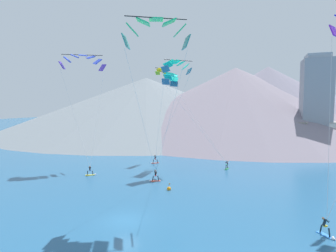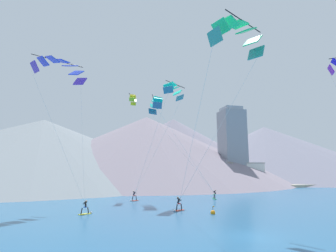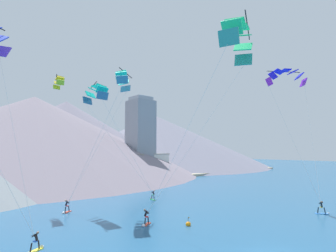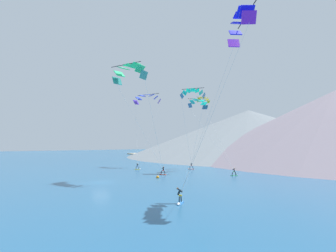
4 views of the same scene
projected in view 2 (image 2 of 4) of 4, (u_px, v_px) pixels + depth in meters
name	position (u px, v px, depth m)	size (l,w,h in m)	color
ground_plane	(252.00, 237.00, 20.05)	(400.00, 400.00, 0.00)	#23567F
kitesurfer_near_lead	(87.00, 210.00, 30.18)	(1.70, 1.22, 1.66)	yellow
kitesurfer_near_trail	(133.00, 198.00, 42.60)	(1.64, 1.34, 1.70)	#E54C33
kitesurfer_far_left	(178.00, 206.00, 32.60)	(1.72, 1.17, 1.76)	#E54C33
kitesurfer_far_right	(214.00, 196.00, 45.40)	(0.73, 1.78, 1.66)	#33B266
parafoil_kite_near_lead	(61.00, 68.00, 37.07)	(8.18, 8.45, 19.31)	#4C2CB6
parafoil_kite_near_trail	(173.00, 90.00, 42.83)	(7.86, 6.69, 17.59)	teal
parafoil_kite_far_left	(237.00, 35.00, 27.33)	(7.29, 11.89, 18.92)	teal
parafoil_kite_far_right	(156.00, 104.00, 45.55)	(11.32, 5.67, 16.10)	#2C6491
parafoil_kite_distant_high_outer	(133.00, 99.00, 49.95)	(1.71, 3.97, 1.55)	#9DC825
race_marker_buoy	(213.00, 213.00, 30.21)	(0.56, 0.56, 1.02)	orange
shoreline_strip	(148.00, 187.00, 68.86)	(180.00, 10.00, 0.70)	#BCAD8E
shore_building_harbour_front	(84.00, 177.00, 68.41)	(7.53, 4.22, 6.21)	beige
shore_building_promenade_mid	(151.00, 178.00, 73.22)	(6.28, 5.23, 5.42)	silver
shore_building_quay_east	(251.00, 174.00, 81.51)	(6.27, 6.24, 7.09)	silver
shore_building_quay_west	(1.00, 179.00, 63.15)	(5.95, 5.25, 5.29)	beige
shore_building_old_town	(215.00, 174.00, 76.61)	(9.22, 6.08, 7.08)	beige
highrise_tower	(232.00, 146.00, 82.11)	(7.00, 7.00, 24.63)	gray
mountain_peak_west_ridge	(265.00, 153.00, 130.94)	(113.59, 113.59, 26.20)	slate
mountain_peak_central_summit	(173.00, 150.00, 113.85)	(92.82, 92.82, 27.00)	slate
mountain_peak_east_shoulder	(42.00, 151.00, 100.21)	(126.07, 126.07, 24.11)	slate
mountain_peak_far_spur	(146.00, 149.00, 107.17)	(111.40, 111.40, 26.56)	slate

